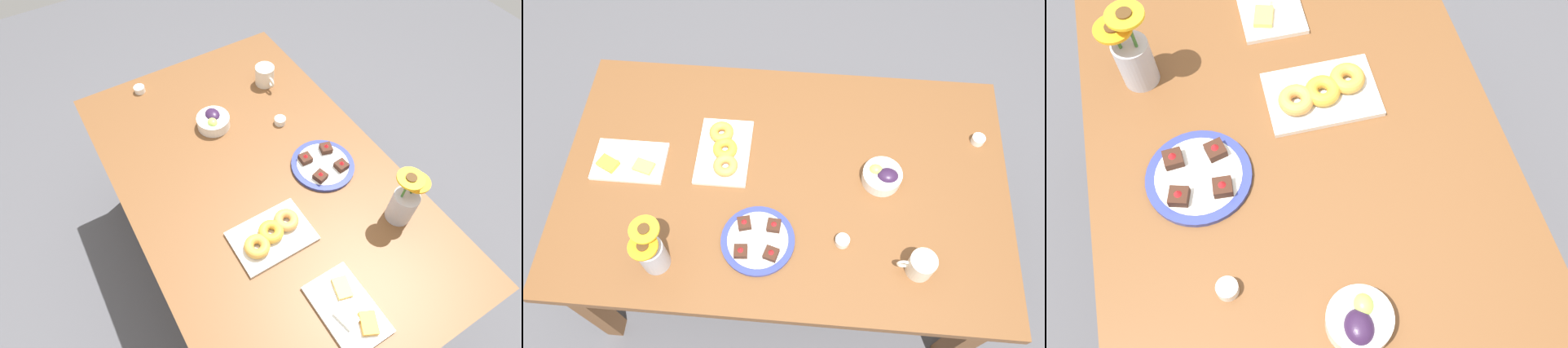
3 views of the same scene
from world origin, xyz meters
TOP-DOWN VIEW (x-y plane):
  - ground_plane at (0.00, 0.00)m, footprint 6.00×6.00m
  - dining_table at (0.00, 0.00)m, footprint 1.60×1.00m
  - coffee_mug at (-0.46, 0.30)m, footprint 0.12×0.09m
  - grape_bowl at (-0.35, -0.03)m, footprint 0.14×0.14m
  - cheese_platter at (0.57, -0.02)m, footprint 0.26×0.17m
  - croissant_platter at (0.23, -0.09)m, footprint 0.19×0.28m
  - jam_cup_honey at (-0.71, -0.22)m, footprint 0.05×0.05m
  - jam_cup_berry at (-0.21, 0.22)m, footprint 0.05×0.05m
  - dessert_plate at (0.07, 0.24)m, footprint 0.25×0.25m
  - flower_vase at (0.39, 0.34)m, footprint 0.10×0.13m

SIDE VIEW (x-z plane):
  - ground_plane at x=0.00m, z-range 0.00..0.00m
  - dining_table at x=0.00m, z-range 0.28..1.02m
  - cheese_platter at x=0.57m, z-range 0.73..0.77m
  - dessert_plate at x=0.07m, z-range 0.72..0.78m
  - jam_cup_honey at x=-0.71m, z-range 0.74..0.77m
  - jam_cup_berry at x=-0.21m, z-range 0.74..0.77m
  - croissant_platter at x=0.23m, z-range 0.74..0.78m
  - grape_bowl at x=-0.35m, z-range 0.74..0.80m
  - coffee_mug at x=-0.46m, z-range 0.74..0.83m
  - flower_vase at x=0.39m, z-range 0.70..0.95m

